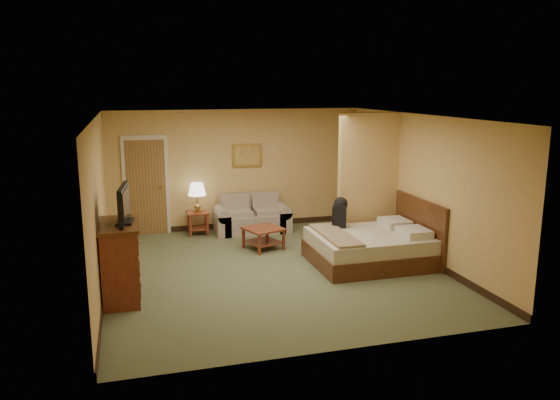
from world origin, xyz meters
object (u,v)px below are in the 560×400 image
object	(u,v)px
loveseat	(252,220)
dresser	(120,261)
bed	(374,246)
coffee_table	(263,234)

from	to	relation	value
loveseat	dresser	distance (m)	4.21
loveseat	bed	size ratio (longest dim) A/B	0.79
loveseat	dresser	size ratio (longest dim) A/B	1.38
loveseat	coffee_table	size ratio (longest dim) A/B	1.91
dresser	bed	xyz separation A→B (m)	(4.29, 0.54, -0.28)
dresser	loveseat	bearing A→B (deg)	50.04
dresser	coffee_table	bearing A→B (deg)	35.94
dresser	bed	world-z (taller)	dresser
dresser	bed	size ratio (longest dim) A/B	0.57
coffee_table	dresser	xyz separation A→B (m)	(-2.62, -1.90, 0.28)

